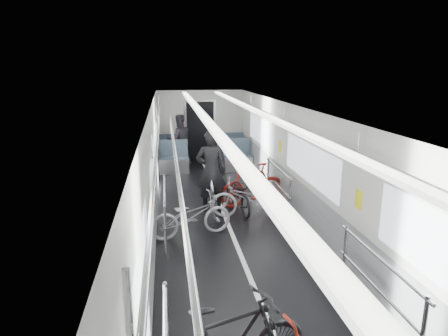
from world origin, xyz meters
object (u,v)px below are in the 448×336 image
at_px(bike_left_far, 191,216).
at_px(person_standing, 211,171).
at_px(bike_aisle, 238,193).
at_px(bike_right_far, 252,185).
at_px(bike_right_mid, 249,199).
at_px(person_seated, 179,140).

bearing_deg(bike_left_far, person_standing, -35.83).
bearing_deg(person_standing, bike_aisle, 178.39).
height_order(bike_right_far, bike_aisle, bike_right_far).
relative_size(bike_right_mid, bike_right_far, 0.98).
height_order(bike_right_mid, bike_aisle, bike_right_mid).
relative_size(bike_right_far, person_seated, 0.99).
bearing_deg(bike_right_mid, person_standing, -115.10).
relative_size(bike_right_far, person_standing, 0.89).
xyz_separation_m(bike_right_mid, person_seated, (-1.29, 5.17, 0.41)).
bearing_deg(person_seated, bike_left_far, 77.81).
bearing_deg(bike_left_far, bike_right_far, -58.28).
relative_size(bike_left_far, bike_right_far, 0.95).
height_order(bike_aisle, person_seated, person_seated).
bearing_deg(bike_aisle, person_seated, 94.81).
bearing_deg(person_standing, bike_right_mid, 150.29).
xyz_separation_m(bike_right_mid, bike_right_far, (0.24, 0.80, 0.07)).
relative_size(bike_left_far, bike_aisle, 1.02).
bearing_deg(person_seated, person_standing, 84.60).
bearing_deg(bike_aisle, bike_right_mid, -80.75).
xyz_separation_m(bike_right_far, person_seated, (-1.53, 4.38, 0.34)).
height_order(bike_right_mid, person_seated, person_seated).
relative_size(bike_aisle, person_standing, 0.84).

